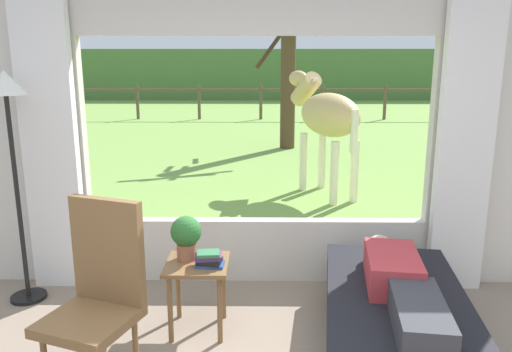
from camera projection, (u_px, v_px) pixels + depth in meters
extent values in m
cube|color=beige|center=(17.00, 137.00, 4.19)|extent=(1.15, 0.12, 2.55)
cube|color=beige|center=(499.00, 138.00, 4.14)|extent=(1.15, 0.12, 2.55)
cube|color=beige|center=(257.00, 249.00, 4.40)|extent=(2.90, 0.12, 0.55)
cube|color=beige|center=(257.00, 6.00, 3.93)|extent=(2.90, 0.12, 0.45)
cube|color=silver|center=(51.00, 149.00, 4.07)|extent=(0.44, 0.10, 2.40)
cube|color=silver|center=(464.00, 150.00, 4.03)|extent=(0.44, 0.10, 2.40)
cube|color=#759E47|center=(261.00, 124.00, 15.07)|extent=(36.00, 21.68, 0.02)
cube|color=#4E763B|center=(261.00, 74.00, 24.37)|extent=(36.00, 2.00, 2.40)
cube|color=black|center=(394.00, 335.00, 3.31)|extent=(1.02, 1.66, 0.24)
cube|color=black|center=(396.00, 307.00, 3.26)|extent=(1.11, 1.80, 0.18)
cube|color=#B23338|center=(392.00, 269.00, 3.36)|extent=(0.41, 0.64, 0.22)
cube|color=#333338|center=(419.00, 316.00, 2.78)|extent=(0.37, 0.71, 0.18)
sphere|color=tan|center=(379.00, 248.00, 3.74)|extent=(0.20, 0.20, 0.20)
cube|color=brown|center=(89.00, 321.00, 2.87)|extent=(0.62, 0.62, 0.06)
cube|color=brown|center=(108.00, 253.00, 2.98)|extent=(0.47, 0.22, 0.68)
cylinder|color=brown|center=(87.00, 331.00, 3.14)|extent=(0.04, 0.04, 0.38)
cylinder|color=brown|center=(136.00, 343.00, 3.02)|extent=(0.04, 0.04, 0.38)
cube|color=brown|center=(197.00, 264.00, 3.50)|extent=(0.44, 0.44, 0.03)
cylinder|color=brown|center=(170.00, 310.00, 3.40)|extent=(0.04, 0.04, 0.49)
cylinder|color=brown|center=(220.00, 310.00, 3.39)|extent=(0.04, 0.04, 0.49)
cylinder|color=brown|center=(178.00, 287.00, 3.73)|extent=(0.04, 0.04, 0.49)
cylinder|color=brown|center=(224.00, 288.00, 3.72)|extent=(0.04, 0.04, 0.49)
cylinder|color=#9E6042|center=(187.00, 251.00, 3.54)|extent=(0.14, 0.14, 0.12)
sphere|color=#2D6B2D|center=(186.00, 231.00, 3.51)|extent=(0.22, 0.22, 0.22)
cube|color=#23478C|center=(210.00, 264.00, 3.44)|extent=(0.20, 0.14, 0.02)
cube|color=black|center=(210.00, 261.00, 3.43)|extent=(0.18, 0.15, 0.03)
cube|color=#59336B|center=(208.00, 257.00, 3.42)|extent=(0.19, 0.13, 0.03)
cube|color=#337247|center=(208.00, 253.00, 3.41)|extent=(0.17, 0.14, 0.02)
cylinder|color=black|center=(29.00, 297.00, 4.08)|extent=(0.28, 0.28, 0.03)
cylinder|color=black|center=(18.00, 201.00, 3.89)|extent=(0.04, 0.04, 1.66)
cone|color=white|center=(5.00, 83.00, 3.68)|extent=(0.32, 0.32, 0.18)
ellipsoid|color=tan|center=(330.00, 115.00, 6.84)|extent=(1.02, 1.36, 0.60)
cylinder|color=tan|center=(306.00, 89.00, 7.37)|extent=(0.49, 0.65, 0.53)
ellipsoid|color=tan|center=(298.00, 79.00, 7.55)|extent=(0.38, 0.52, 0.24)
cube|color=beige|center=(309.00, 88.00, 7.30)|extent=(0.25, 0.42, 0.32)
cylinder|color=beige|center=(354.00, 131.00, 6.34)|extent=(0.13, 0.13, 0.55)
cylinder|color=beige|center=(303.00, 162.00, 7.32)|extent=(0.11, 0.11, 0.85)
cylinder|color=beige|center=(322.00, 160.00, 7.44)|extent=(0.11, 0.11, 0.85)
cylinder|color=beige|center=(334.00, 173.00, 6.57)|extent=(0.11, 0.11, 0.85)
cylinder|color=beige|center=(355.00, 171.00, 6.70)|extent=(0.11, 0.11, 0.85)
cylinder|color=#4C3823|center=(288.00, 75.00, 10.56)|extent=(0.32, 0.32, 3.15)
cylinder|color=#47331E|center=(275.00, 42.00, 10.81)|extent=(0.90, 0.62, 1.14)
cylinder|color=#47331E|center=(285.00, 8.00, 9.84)|extent=(0.97, 0.32, 0.96)
cylinder|color=#47331E|center=(273.00, 18.00, 10.42)|extent=(0.43, 0.88, 0.54)
cylinder|color=#47331E|center=(294.00, 17.00, 9.89)|extent=(1.05, 0.28, 0.75)
cylinder|color=brown|center=(15.00, 102.00, 16.12)|extent=(0.10, 0.10, 1.10)
cylinder|color=brown|center=(76.00, 102.00, 16.10)|extent=(0.10, 0.10, 1.10)
cylinder|color=brown|center=(137.00, 102.00, 16.07)|extent=(0.10, 0.10, 1.10)
cylinder|color=brown|center=(199.00, 102.00, 16.05)|extent=(0.10, 0.10, 1.10)
cylinder|color=brown|center=(261.00, 102.00, 16.03)|extent=(0.10, 0.10, 1.10)
cylinder|color=brown|center=(323.00, 102.00, 16.00)|extent=(0.10, 0.10, 1.10)
cylinder|color=brown|center=(385.00, 102.00, 15.98)|extent=(0.10, 0.10, 1.10)
cylinder|color=brown|center=(447.00, 102.00, 15.95)|extent=(0.10, 0.10, 1.10)
cylinder|color=brown|center=(510.00, 102.00, 15.93)|extent=(0.10, 0.10, 1.10)
cube|color=brown|center=(261.00, 90.00, 15.93)|extent=(16.00, 0.06, 0.08)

